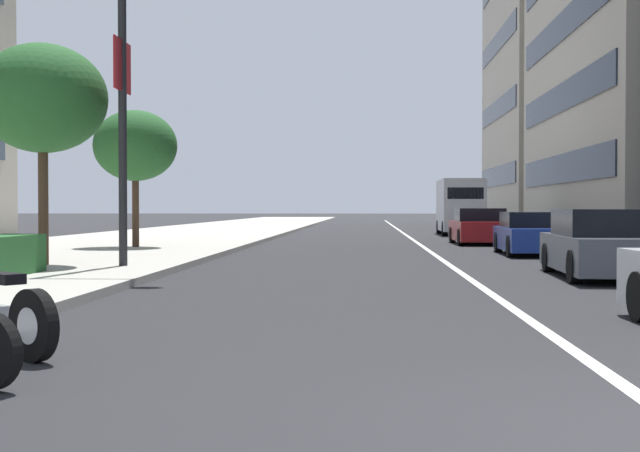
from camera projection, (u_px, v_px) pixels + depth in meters
sidewalk_right_plaza at (151, 240)px, 35.69m from camera, size 160.00×9.47×0.15m
lane_centre_stripe at (410, 238)px, 40.10m from camera, size 110.00×0.16×0.01m
car_lead_in_lane at (602, 245)px, 17.41m from camera, size 4.58×2.00×1.37m
car_far_down_avenue at (533, 234)px, 25.85m from camera, size 4.31×1.96×1.27m
car_mid_block_traffic at (479, 228)px, 33.29m from camera, size 4.17×1.97×1.37m
delivery_van_ahead at (460, 206)px, 44.70m from camera, size 5.58×2.17×2.82m
street_lamp_with_banners at (137, 25)px, 18.66m from camera, size 1.26×2.40×8.77m
street_tree_far_plaza at (43, 99)px, 19.07m from camera, size 2.81×2.81×4.84m
street_tree_mid_sidewalk at (135, 146)px, 27.86m from camera, size 2.66×2.66×4.36m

